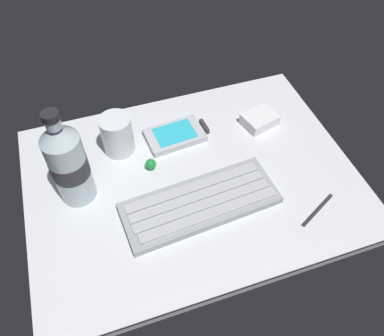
{
  "coord_description": "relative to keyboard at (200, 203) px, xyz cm",
  "views": [
    {
      "loc": [
        -15.13,
        -45.01,
        61.28
      ],
      "look_at": [
        0.0,
        0.0,
        3.0
      ],
      "focal_mm": 36.75,
      "sensor_mm": 36.0,
      "label": 1
    }
  ],
  "objects": [
    {
      "name": "ground_plane",
      "position": [
        0.66,
        6.45,
        -1.79
      ],
      "size": [
        64.0,
        48.0,
        2.8
      ],
      "color": "silver"
    },
    {
      "name": "keyboard",
      "position": [
        0.0,
        0.0,
        0.0
      ],
      "size": [
        29.74,
        13.14,
        1.7
      ],
      "color": "#93969B",
      "rests_on": "ground_plane"
    },
    {
      "name": "handheld_device",
      "position": [
        1.32,
        18.2,
        -0.08
      ],
      "size": [
        13.25,
        8.62,
        1.5
      ],
      "color": "#B7BABF",
      "rests_on": "ground_plane"
    },
    {
      "name": "juice_cup",
      "position": [
        -11.18,
        18.71,
        3.1
      ],
      "size": [
        6.4,
        6.4,
        8.5
      ],
      "color": "silver",
      "rests_on": "ground_plane"
    },
    {
      "name": "water_bottle",
      "position": [
        -20.94,
        9.88,
        8.2
      ],
      "size": [
        6.73,
        6.73,
        20.8
      ],
      "color": "silver",
      "rests_on": "ground_plane"
    },
    {
      "name": "charger_block",
      "position": [
        19.59,
        16.38,
        0.39
      ],
      "size": [
        8.18,
        7.18,
        2.4
      ],
      "primitive_type": "cube",
      "rotation": [
        0.0,
        0.0,
        0.25
      ],
      "color": "white",
      "rests_on": "ground_plane"
    },
    {
      "name": "trackball_mouse",
      "position": [
        -6.34,
        11.68,
        0.29
      ],
      "size": [
        2.2,
        2.2,
        2.2
      ],
      "primitive_type": "sphere",
      "color": "#198C33",
      "rests_on": "ground_plane"
    },
    {
      "name": "stylus_pen",
      "position": [
        20.2,
        -8.0,
        -0.46
      ],
      "size": [
        8.78,
        4.94,
        0.7
      ],
      "primitive_type": "cylinder",
      "rotation": [
        0.0,
        1.57,
        0.47
      ],
      "color": "#26262B",
      "rests_on": "ground_plane"
    }
  ]
}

